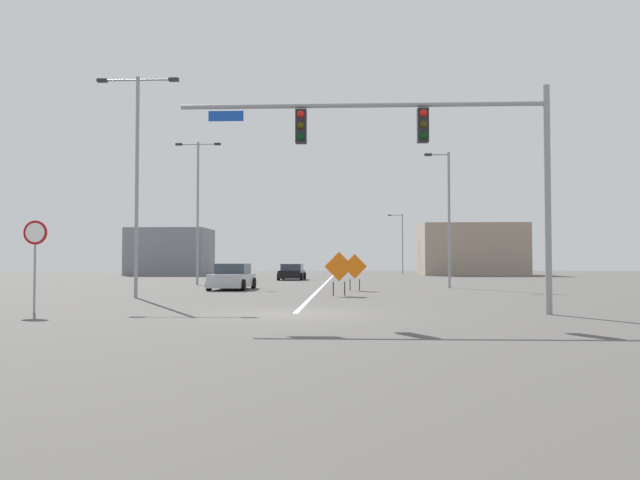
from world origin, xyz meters
TOP-DOWN VIEW (x-y plane):
  - ground at (0.00, 0.00)m, footprint 185.01×185.01m
  - road_centre_stripe at (0.00, 51.39)m, footprint 0.16×102.78m
  - traffic_signal_assembly at (3.97, -0.01)m, footprint 11.39×0.44m
  - stop_sign at (-8.18, -0.05)m, footprint 0.76×0.07m
  - street_lamp_far_right at (-7.72, 8.02)m, footprint 3.68×0.24m
  - street_lamp_near_left at (7.75, 19.23)m, footprint 1.56×0.24m
  - street_lamp_mid_left at (-8.68, 23.36)m, footprint 3.15×0.24m
  - street_lamp_near_right at (8.50, 60.35)m, footprint 1.91×0.24m
  - construction_sign_median_near at (2.02, 15.26)m, footprint 1.34×0.36m
  - construction_sign_left_lane at (1.22, 10.07)m, footprint 1.37×0.25m
  - car_silver_passing at (-4.95, 16.25)m, footprint 2.27×4.37m
  - car_black_distant at (-3.19, 35.11)m, footprint 2.24×4.36m
  - roadside_building_west at (-19.17, 53.57)m, footprint 9.04×7.09m
  - roadside_building_east at (16.30, 55.66)m, footprint 11.89×8.67m

SIDE VIEW (x-z plane):
  - ground at x=0.00m, z-range 0.00..0.00m
  - road_centre_stripe at x=0.00m, z-range 0.00..0.01m
  - car_black_distant at x=-3.19m, z-range -0.03..1.37m
  - car_silver_passing at x=-4.95m, z-range -0.06..1.42m
  - construction_sign_median_near at x=2.02m, z-range 0.25..2.26m
  - construction_sign_left_lane at x=1.22m, z-range 0.26..2.31m
  - stop_sign at x=-8.18m, z-range 0.59..3.47m
  - roadside_building_west at x=-19.17m, z-range 0.00..5.47m
  - roadside_building_east at x=16.30m, z-range 0.00..6.01m
  - street_lamp_near_right at x=8.50m, z-range 0.42..8.05m
  - street_lamp_near_left at x=7.75m, z-range 0.39..8.70m
  - traffic_signal_assembly at x=3.97m, z-range 1.68..8.67m
  - street_lamp_mid_left at x=-8.68m, z-range 0.75..10.62m
  - street_lamp_far_right at x=-7.72m, z-range 0.79..10.64m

